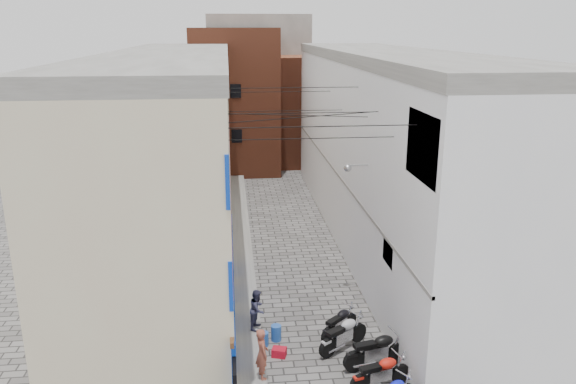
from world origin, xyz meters
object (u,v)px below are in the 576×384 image
object	(u,v)px
person_b	(258,309)
motorcycle_g	(339,321)
motorcycle_e	(377,349)
person_a	(262,353)
motorcycle_f	(344,333)
water_jug_far	(276,333)
red_crate	(279,352)
motorcycle_d	(381,371)
water_jug_near	(264,339)

from	to	relation	value
person_b	motorcycle_g	bearing A→B (deg)	-74.63
motorcycle_e	person_a	xyz separation A→B (m)	(-3.51, -0.51, 0.39)
motorcycle_f	water_jug_far	size ratio (longest dim) A/B	3.84
motorcycle_e	water_jug_far	xyz separation A→B (m)	(-2.91, 1.85, -0.36)
red_crate	person_b	bearing A→B (deg)	113.35
person_a	person_b	distance (m)	2.80
motorcycle_d	person_b	bearing A→B (deg)	-150.25
person_a	person_b	bearing A→B (deg)	-12.92
motorcycle_d	motorcycle_f	world-z (taller)	motorcycle_f
motorcycle_f	red_crate	distance (m)	2.15
red_crate	water_jug_near	bearing A→B (deg)	122.83
motorcycle_g	water_jug_far	bearing A→B (deg)	-130.89
water_jug_near	motorcycle_e	bearing A→B (deg)	-25.35
water_jug_far	red_crate	distance (m)	0.96
water_jug_near	water_jug_far	bearing A→B (deg)	33.31
motorcycle_e	motorcycle_g	world-z (taller)	motorcycle_e
motorcycle_d	person_a	distance (m)	3.44
motorcycle_g	person_a	size ratio (longest dim) A/B	1.19
motorcycle_f	person_a	bearing A→B (deg)	-94.10
motorcycle_g	person_b	distance (m)	2.78
water_jug_near	red_crate	world-z (taller)	water_jug_near
motorcycle_f	water_jug_far	world-z (taller)	motorcycle_f
person_a	person_b	xyz separation A→B (m)	(0.02, 2.80, -0.08)
motorcycle_f	person_a	size ratio (longest dim) A/B	1.33
person_a	motorcycle_g	bearing A→B (deg)	-61.13
motorcycle_f	person_b	world-z (taller)	person_b
motorcycle_d	water_jug_near	distance (m)	4.14
motorcycle_e	person_a	bearing A→B (deg)	-94.65
motorcycle_g	water_jug_near	distance (m)	2.60
person_b	person_a	bearing A→B (deg)	-157.11
motorcycle_d	person_b	size ratio (longest dim) A/B	1.39
motorcycle_e	motorcycle_f	distance (m)	1.35
person_a	motorcycle_e	bearing A→B (deg)	-94.39
person_b	red_crate	bearing A→B (deg)	-133.42
motorcycle_d	motorcycle_e	bearing A→B (deg)	157.01
motorcycle_g	person_b	world-z (taller)	person_b
motorcycle_e	motorcycle_f	world-z (taller)	motorcycle_e
motorcycle_g	water_jug_near	xyz separation A→B (m)	(-2.56, -0.34, -0.30)
motorcycle_d	motorcycle_f	bearing A→B (deg)	-178.20
motorcycle_e	person_a	world-z (taller)	person_a
motorcycle_f	red_crate	world-z (taller)	motorcycle_f
motorcycle_d	red_crate	world-z (taller)	motorcycle_d
motorcycle_g	person_a	xyz separation A→B (m)	(-2.74, -2.42, 0.49)
red_crate	motorcycle_d	bearing A→B (deg)	-35.13
motorcycle_d	water_jug_far	bearing A→B (deg)	-151.71
water_jug_far	red_crate	bearing A→B (deg)	-89.09
motorcycle_f	water_jug_far	bearing A→B (deg)	-144.52
water_jug_far	red_crate	xyz separation A→B (m)	(0.02, -0.96, -0.13)
water_jug_far	red_crate	size ratio (longest dim) A/B	1.22
person_b	water_jug_far	size ratio (longest dim) A/B	2.59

